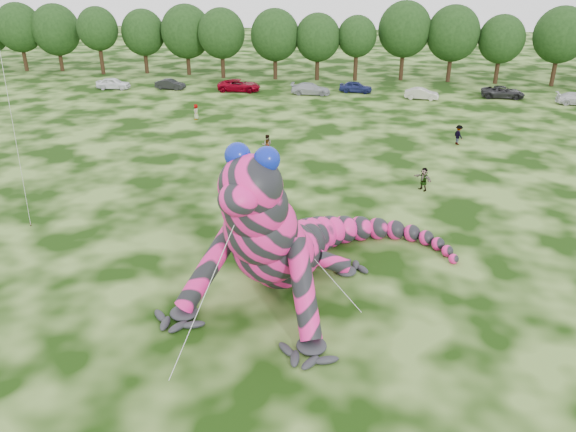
% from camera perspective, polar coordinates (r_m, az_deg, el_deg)
% --- Properties ---
extents(ground, '(240.00, 240.00, 0.00)m').
position_cam_1_polar(ground, '(27.13, 1.21, -10.04)').
color(ground, '#16330A').
rests_on(ground, ground).
extents(inflatable_gecko, '(18.31, 20.22, 8.53)m').
position_cam_1_polar(inflatable_gecko, '(28.22, 0.19, 1.34)').
color(inflatable_gecko, '#F01E82').
rests_on(inflatable_gecko, ground).
extents(tree_1, '(6.74, 6.07, 9.81)m').
position_cam_1_polar(tree_1, '(95.53, -25.51, 16.08)').
color(tree_1, black).
rests_on(tree_1, ground).
extents(tree_2, '(7.04, 6.34, 9.64)m').
position_cam_1_polar(tree_2, '(93.43, -22.40, 16.40)').
color(tree_2, black).
rests_on(tree_2, ground).
extents(tree_3, '(5.81, 5.23, 9.44)m').
position_cam_1_polar(tree_3, '(88.60, -18.64, 16.51)').
color(tree_3, black).
rests_on(tree_3, ground).
extents(tree_4, '(6.22, 5.60, 9.06)m').
position_cam_1_polar(tree_4, '(87.69, -14.42, 16.80)').
color(tree_4, black).
rests_on(tree_4, ground).
extents(tree_5, '(7.16, 6.44, 9.80)m').
position_cam_1_polar(tree_5, '(85.22, -10.25, 17.20)').
color(tree_5, black).
rests_on(tree_5, ground).
extents(tree_6, '(6.52, 5.86, 9.49)m').
position_cam_1_polar(tree_6, '(82.05, -6.74, 17.03)').
color(tree_6, black).
rests_on(tree_6, ground).
extents(tree_7, '(6.68, 6.01, 9.48)m').
position_cam_1_polar(tree_7, '(80.67, -1.32, 17.04)').
color(tree_7, black).
rests_on(tree_7, ground).
extents(tree_8, '(6.14, 5.53, 8.94)m').
position_cam_1_polar(tree_8, '(80.19, 3.03, 16.78)').
color(tree_8, black).
rests_on(tree_8, ground).
extents(tree_9, '(5.27, 4.74, 8.68)m').
position_cam_1_polar(tree_9, '(80.30, 6.97, 16.56)').
color(tree_9, black).
rests_on(tree_9, ground).
extents(tree_10, '(7.09, 6.38, 10.50)m').
position_cam_1_polar(tree_10, '(81.54, 11.67, 17.02)').
color(tree_10, black).
rests_on(tree_10, ground).
extents(tree_11, '(7.01, 6.31, 10.07)m').
position_cam_1_polar(tree_11, '(81.82, 16.32, 16.44)').
color(tree_11, black).
rests_on(tree_11, ground).
extents(tree_12, '(5.99, 5.39, 8.97)m').
position_cam_1_polar(tree_12, '(82.55, 20.74, 15.54)').
color(tree_12, black).
rests_on(tree_12, ground).
extents(tree_13, '(6.83, 6.15, 10.13)m').
position_cam_1_polar(tree_13, '(83.70, 25.79, 15.23)').
color(tree_13, black).
rests_on(tree_13, ground).
extents(car_0, '(4.37, 1.87, 1.47)m').
position_cam_1_polar(car_0, '(78.12, -17.33, 12.74)').
color(car_0, white).
rests_on(car_0, ground).
extents(car_1, '(4.03, 1.87, 1.28)m').
position_cam_1_polar(car_1, '(76.18, -11.87, 12.96)').
color(car_1, black).
rests_on(car_1, ground).
extents(car_2, '(5.46, 2.60, 1.50)m').
position_cam_1_polar(car_2, '(73.67, -4.98, 13.08)').
color(car_2, maroon).
rests_on(car_2, ground).
extents(car_3, '(4.86, 1.98, 1.41)m').
position_cam_1_polar(car_3, '(71.65, 2.31, 12.79)').
color(car_3, '#A3A7AD').
rests_on(car_3, ground).
extents(car_4, '(4.30, 2.18, 1.40)m').
position_cam_1_polar(car_4, '(73.27, 6.91, 12.90)').
color(car_4, navy).
rests_on(car_4, ground).
extents(car_5, '(4.18, 1.97, 1.33)m').
position_cam_1_polar(car_5, '(70.88, 13.43, 11.98)').
color(car_5, '#B8B3AA').
rests_on(car_5, ground).
extents(car_6, '(5.21, 2.66, 1.41)m').
position_cam_1_polar(car_6, '(74.48, 20.99, 11.67)').
color(car_6, '#232325').
rests_on(car_6, ground).
extents(spectator_1, '(0.97, 0.80, 1.82)m').
position_cam_1_polar(spectator_1, '(48.53, -2.14, 7.23)').
color(spectator_1, gray).
rests_on(spectator_1, ground).
extents(spectator_0, '(0.68, 0.79, 1.82)m').
position_cam_1_polar(spectator_0, '(47.18, -2.07, 6.71)').
color(spectator_0, gray).
rests_on(spectator_0, ground).
extents(spectator_5, '(1.47, 1.51, 1.72)m').
position_cam_1_polar(spectator_5, '(42.07, 13.61, 3.68)').
color(spectator_5, gray).
rests_on(spectator_5, ground).
extents(spectator_4, '(0.61, 0.85, 1.60)m').
position_cam_1_polar(spectator_4, '(60.74, -9.32, 10.41)').
color(spectator_4, gray).
rests_on(spectator_4, ground).
extents(spectator_2, '(1.10, 1.34, 1.80)m').
position_cam_1_polar(spectator_2, '(53.71, 16.94, 7.90)').
color(spectator_2, gray).
rests_on(spectator_2, ground).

